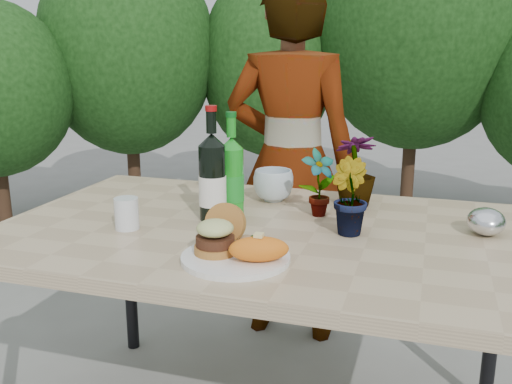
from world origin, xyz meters
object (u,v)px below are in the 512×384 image
(patio_table, at_px, (264,245))
(wine_bottle, at_px, (212,179))
(dinner_plate, at_px, (236,258))
(person, at_px, (291,163))

(patio_table, relative_size, wine_bottle, 4.47)
(dinner_plate, relative_size, person, 0.18)
(person, bearing_deg, wine_bottle, 82.39)
(patio_table, distance_m, person, 0.79)
(dinner_plate, xyz_separation_m, wine_bottle, (-0.19, 0.32, 0.12))
(person, bearing_deg, dinner_plate, 93.84)
(dinner_plate, height_order, wine_bottle, wine_bottle)
(patio_table, xyz_separation_m, person, (-0.11, 0.78, 0.09))
(patio_table, bearing_deg, wine_bottle, 169.98)
(patio_table, distance_m, wine_bottle, 0.26)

